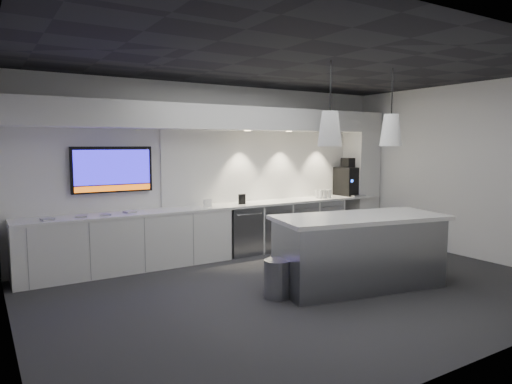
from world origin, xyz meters
TOP-DOWN VIEW (x-y plane):
  - floor at (0.00, 0.00)m, footprint 7.00×7.00m
  - ceiling at (0.00, 0.00)m, footprint 7.00×7.00m
  - wall_back at (0.00, 2.50)m, footprint 7.00×0.00m
  - wall_front at (0.00, -2.50)m, footprint 7.00×0.00m
  - wall_left at (-3.50, 0.00)m, footprint 0.00×7.00m
  - wall_right at (3.50, 0.00)m, footprint 0.00×7.00m
  - back_counter at (0.00, 2.17)m, footprint 6.80×0.65m
  - left_base_cabinets at (-1.75, 2.17)m, footprint 3.30×0.63m
  - fridge_unit_a at (0.25, 2.17)m, footprint 0.60×0.61m
  - fridge_unit_b at (0.88, 2.17)m, footprint 0.60×0.61m
  - fridge_unit_c at (1.51, 2.17)m, footprint 0.60×0.61m
  - fridge_unit_d at (2.14, 2.17)m, footprint 0.60×0.61m
  - backsplash at (1.20, 2.48)m, footprint 4.60×0.03m
  - soffit at (0.00, 2.20)m, footprint 6.90×0.60m
  - column at (3.20, 2.20)m, footprint 0.55×0.55m
  - wall_tv at (-1.90, 2.45)m, footprint 1.25×0.07m
  - island at (0.68, -0.35)m, footprint 2.49×1.43m
  - bin at (-0.51, -0.12)m, footprint 0.45×0.45m
  - coffee_machine at (2.85, 2.20)m, footprint 0.44×0.61m
  - sign_black at (0.25, 2.11)m, footprint 0.14×0.03m
  - sign_white at (-0.43, 2.09)m, footprint 0.18×0.08m
  - cup_cluster at (2.09, 2.09)m, footprint 0.29×0.19m
  - tray_a at (-2.91, 2.08)m, footprint 0.19×0.19m
  - tray_b at (-2.45, 2.11)m, footprint 0.19×0.19m
  - tray_c at (-2.11, 2.09)m, footprint 0.19×0.19m
  - tray_d at (-1.73, 2.17)m, footprint 0.19×0.19m
  - pendant_left at (0.12, -0.35)m, footprint 0.31×0.31m
  - pendant_right at (1.24, -0.35)m, footprint 0.31×0.31m

SIDE VIEW (x-z plane):
  - floor at x=0.00m, z-range 0.00..0.00m
  - bin at x=-0.51m, z-range 0.00..0.49m
  - fridge_unit_a at x=0.25m, z-range 0.00..0.85m
  - fridge_unit_b at x=0.88m, z-range 0.00..0.85m
  - fridge_unit_c at x=1.51m, z-range 0.00..0.85m
  - fridge_unit_d at x=2.14m, z-range 0.00..0.85m
  - left_base_cabinets at x=-1.75m, z-range 0.00..0.86m
  - island at x=0.68m, z-range 0.00..1.00m
  - back_counter at x=0.00m, z-range 0.86..0.90m
  - tray_a at x=-2.91m, z-range 0.90..0.92m
  - tray_b at x=-2.45m, z-range 0.90..0.92m
  - tray_c at x=-2.11m, z-range 0.90..0.92m
  - tray_d at x=-1.73m, z-range 0.90..0.92m
  - sign_white at x=-0.43m, z-range 0.90..1.04m
  - cup_cluster at x=2.09m, z-range 0.90..1.06m
  - sign_black at x=0.25m, z-range 0.90..1.08m
  - coffee_machine at x=2.85m, z-range 0.83..1.60m
  - column at x=3.20m, z-range 0.00..2.60m
  - wall_back at x=0.00m, z-range -2.00..5.00m
  - wall_front at x=0.00m, z-range -2.00..5.00m
  - wall_left at x=-3.50m, z-range -2.00..5.00m
  - wall_right at x=3.50m, z-range -2.00..5.00m
  - backsplash at x=1.20m, z-range 0.90..2.20m
  - wall_tv at x=-1.90m, z-range 1.20..1.92m
  - pendant_left at x=0.12m, z-range 1.58..2.72m
  - pendant_right at x=1.24m, z-range 1.58..2.72m
  - soffit at x=0.00m, z-range 2.20..2.60m
  - ceiling at x=0.00m, z-range 3.00..3.00m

